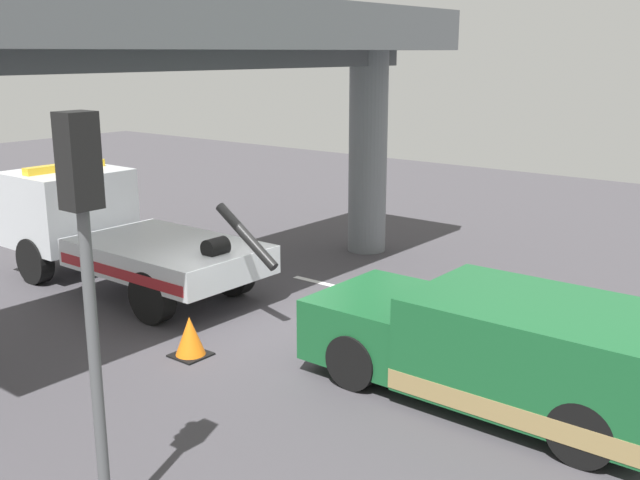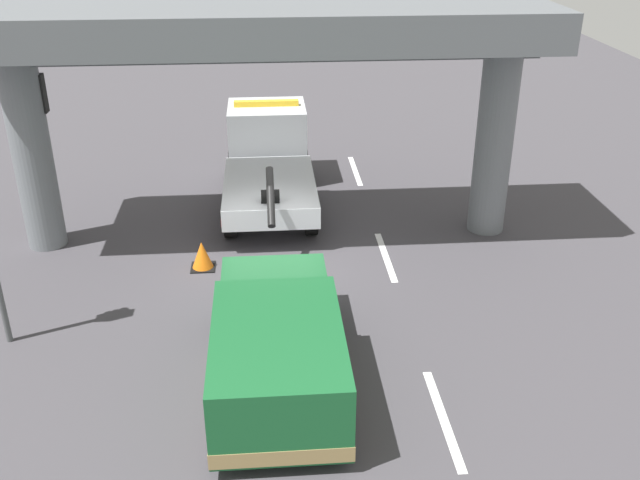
{
  "view_description": "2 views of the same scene",
  "coord_description": "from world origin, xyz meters",
  "px_view_note": "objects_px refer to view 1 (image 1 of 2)",
  "views": [
    {
      "loc": [
        -8.95,
        9.22,
        4.85
      ],
      "look_at": [
        -1.48,
        -0.16,
        1.8
      ],
      "focal_mm": 41.7,
      "sensor_mm": 36.0,
      "label": 1
    },
    {
      "loc": [
        -15.38,
        0.1,
        8.08
      ],
      "look_at": [
        -1.98,
        -0.99,
        1.49
      ],
      "focal_mm": 40.13,
      "sensor_mm": 36.0,
      "label": 2
    }
  ],
  "objects_px": {
    "tow_truck_white": "(107,228)",
    "towed_van_green": "(501,349)",
    "traffic_cone_orange": "(190,337)",
    "traffic_light_near": "(84,237)"
  },
  "relations": [
    {
      "from": "towed_van_green",
      "to": "traffic_cone_orange",
      "type": "bearing_deg",
      "value": 19.63
    },
    {
      "from": "traffic_cone_orange",
      "to": "tow_truck_white",
      "type": "bearing_deg",
      "value": -20.66
    },
    {
      "from": "traffic_cone_orange",
      "to": "towed_van_green",
      "type": "bearing_deg",
      "value": -160.37
    },
    {
      "from": "traffic_light_near",
      "to": "traffic_cone_orange",
      "type": "height_order",
      "value": "traffic_light_near"
    },
    {
      "from": "tow_truck_white",
      "to": "traffic_cone_orange",
      "type": "bearing_deg",
      "value": 159.34
    },
    {
      "from": "tow_truck_white",
      "to": "towed_van_green",
      "type": "height_order",
      "value": "tow_truck_white"
    },
    {
      "from": "tow_truck_white",
      "to": "traffic_cone_orange",
      "type": "height_order",
      "value": "tow_truck_white"
    },
    {
      "from": "tow_truck_white",
      "to": "traffic_light_near",
      "type": "height_order",
      "value": "traffic_light_near"
    },
    {
      "from": "tow_truck_white",
      "to": "traffic_cone_orange",
      "type": "relative_size",
      "value": 10.69
    },
    {
      "from": "traffic_light_near",
      "to": "towed_van_green",
      "type": "bearing_deg",
      "value": -109.6
    }
  ]
}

